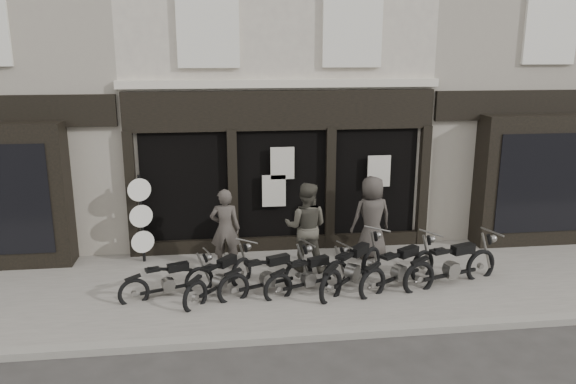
{
  "coord_description": "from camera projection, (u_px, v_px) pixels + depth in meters",
  "views": [
    {
      "loc": [
        -1.47,
        -9.8,
        4.82
      ],
      "look_at": [
        -0.02,
        1.6,
        1.87
      ],
      "focal_mm": 35.0,
      "sensor_mm": 36.0,
      "label": 1
    }
  ],
  "objects": [
    {
      "name": "ground_plane",
      "position": [
        300.0,
        306.0,
        10.79
      ],
      "size": [
        90.0,
        90.0,
        0.0
      ],
      "primitive_type": "plane",
      "color": "#2D2B28",
      "rests_on": "ground"
    },
    {
      "name": "pavement",
      "position": [
        293.0,
        285.0,
        11.64
      ],
      "size": [
        30.0,
        4.2,
        0.12
      ],
      "primitive_type": "cube",
      "color": "slate",
      "rests_on": "ground_plane"
    },
    {
      "name": "kerb",
      "position": [
        310.0,
        335.0,
        9.57
      ],
      "size": [
        30.0,
        0.25,
        0.13
      ],
      "primitive_type": "cube",
      "color": "gray",
      "rests_on": "ground_plane"
    },
    {
      "name": "central_building",
      "position": [
        269.0,
        76.0,
        15.49
      ],
      "size": [
        7.3,
        6.22,
        8.34
      ],
      "color": "beige",
      "rests_on": "ground"
    },
    {
      "name": "neighbour_left",
      "position": [
        28.0,
        79.0,
        14.68
      ],
      "size": [
        5.6,
        6.73,
        8.34
      ],
      "color": "gray",
      "rests_on": "ground"
    },
    {
      "name": "neighbour_right",
      "position": [
        487.0,
        76.0,
        16.23
      ],
      "size": [
        5.6,
        6.73,
        8.34
      ],
      "color": "gray",
      "rests_on": "ground"
    },
    {
      "name": "motorcycle_0",
      "position": [
        169.0,
        284.0,
        10.95
      ],
      "size": [
        1.82,
        0.89,
        0.91
      ],
      "rotation": [
        0.0,
        0.0,
        0.34
      ],
      "color": "black",
      "rests_on": "ground"
    },
    {
      "name": "motorcycle_1",
      "position": [
        220.0,
        281.0,
        11.02
      ],
      "size": [
        1.51,
        1.69,
        0.98
      ],
      "rotation": [
        0.0,
        0.0,
        0.87
      ],
      "color": "black",
      "rests_on": "ground"
    },
    {
      "name": "motorcycle_2",
      "position": [
        268.0,
        278.0,
        11.09
      ],
      "size": [
        2.0,
        1.08,
        1.02
      ],
      "rotation": [
        0.0,
        0.0,
        0.39
      ],
      "color": "black",
      "rests_on": "ground"
    },
    {
      "name": "motorcycle_3",
      "position": [
        309.0,
        278.0,
        11.16
      ],
      "size": [
        1.87,
        1.04,
        0.95
      ],
      "rotation": [
        0.0,
        0.0,
        0.41
      ],
      "color": "black",
      "rests_on": "ground"
    },
    {
      "name": "motorcycle_4",
      "position": [
        353.0,
        271.0,
        11.37
      ],
      "size": [
        1.8,
        1.82,
        1.1
      ],
      "rotation": [
        0.0,
        0.0,
        0.8
      ],
      "color": "black",
      "rests_on": "ground"
    },
    {
      "name": "motorcycle_5",
      "position": [
        399.0,
        271.0,
        11.38
      ],
      "size": [
        2.01,
        1.41,
        1.07
      ],
      "rotation": [
        0.0,
        0.0,
        0.54
      ],
      "color": "black",
      "rests_on": "ground"
    },
    {
      "name": "motorcycle_6",
      "position": [
        452.0,
        269.0,
        11.47
      ],
      "size": [
        2.27,
        1.03,
        1.12
      ],
      "rotation": [
        0.0,
        0.0,
        0.31
      ],
      "color": "black",
      "rests_on": "ground"
    },
    {
      "name": "man_left",
      "position": [
        225.0,
        229.0,
        12.17
      ],
      "size": [
        0.69,
        0.49,
        1.79
      ],
      "primitive_type": "imported",
      "rotation": [
        0.0,
        0.0,
        3.04
      ],
      "color": "#403934",
      "rests_on": "pavement"
    },
    {
      "name": "man_centre",
      "position": [
        306.0,
        227.0,
        12.06
      ],
      "size": [
        1.12,
        0.98,
        1.95
      ],
      "primitive_type": "imported",
      "rotation": [
        0.0,
        0.0,
        2.85
      ],
      "color": "#3F3C33",
      "rests_on": "pavement"
    },
    {
      "name": "man_right",
      "position": [
        372.0,
        218.0,
        12.78
      ],
      "size": [
        1.02,
        0.75,
        1.92
      ],
      "primitive_type": "imported",
      "rotation": [
        0.0,
        0.0,
        3.3
      ],
      "color": "#3A3530",
      "rests_on": "pavement"
    },
    {
      "name": "advert_sign_post",
      "position": [
        142.0,
        223.0,
        12.51
      ],
      "size": [
        0.5,
        0.33,
        2.13
      ],
      "rotation": [
        0.0,
        0.0,
        0.37
      ],
      "color": "black",
      "rests_on": "ground"
    }
  ]
}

